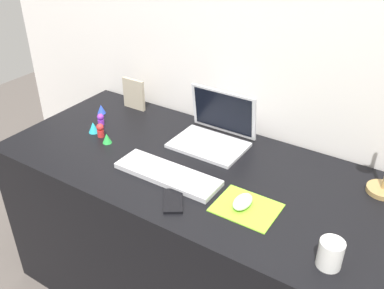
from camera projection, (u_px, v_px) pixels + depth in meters
back_wall at (241, 123)px, 1.93m from camera, size 2.78×0.05×1.50m
desk at (194, 236)px, 1.84m from camera, size 1.58×0.71×0.74m
laptop at (215, 130)px, 1.78m from camera, size 0.30×0.24×0.21m
keyboard at (168, 174)px, 1.58m from camera, size 0.41×0.13×0.02m
mousepad at (246, 208)px, 1.42m from camera, size 0.21×0.17×0.00m
mouse at (243, 202)px, 1.42m from camera, size 0.06×0.10×0.03m
cell_phone at (173, 201)px, 1.45m from camera, size 0.12×0.14×0.01m
picture_frame at (134, 94)px, 2.04m from camera, size 0.12×0.02×0.15m
coffee_mug at (330, 254)px, 1.19m from camera, size 0.07×0.07×0.09m
toy_figurine_cyan at (93, 127)px, 1.86m from camera, size 0.04×0.04×0.05m
toy_figurine_red at (100, 130)px, 1.82m from camera, size 0.03×0.03×0.06m
toy_figurine_purple at (101, 119)px, 1.92m from camera, size 0.03×0.03×0.05m
toy_figurine_green at (107, 138)px, 1.78m from camera, size 0.04×0.04×0.04m
toy_figurine_blue at (101, 109)px, 2.02m from camera, size 0.04×0.04×0.04m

